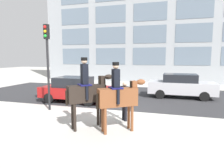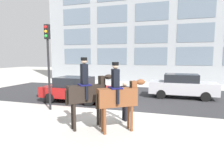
{
  "view_description": "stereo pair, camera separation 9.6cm",
  "coord_description": "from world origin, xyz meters",
  "views": [
    {
      "loc": [
        2.48,
        -9.25,
        2.73
      ],
      "look_at": [
        0.11,
        -1.41,
        1.64
      ],
      "focal_mm": 32.0,
      "sensor_mm": 36.0,
      "label": 1
    },
    {
      "loc": [
        2.57,
        -9.22,
        2.73
      ],
      "look_at": [
        0.11,
        -1.41,
        1.64
      ],
      "focal_mm": 32.0,
      "sensor_mm": 36.0,
      "label": 2
    }
  ],
  "objects": [
    {
      "name": "street_car_far_lane",
      "position": [
        3.1,
        5.03,
        0.82
      ],
      "size": [
        4.37,
        1.88,
        1.62
      ],
      "color": "#B7B7BC",
      "rests_on": "ground_plane"
    },
    {
      "name": "traffic_light",
      "position": [
        -3.62,
        -0.42,
        2.91
      ],
      "size": [
        0.24,
        0.29,
        4.37
      ],
      "color": "black",
      "rests_on": "ground_plane"
    },
    {
      "name": "road_surface",
      "position": [
        0.0,
        4.75,
        0.0
      ],
      "size": [
        24.96,
        8.5,
        0.01
      ],
      "color": "#2D2D30",
      "rests_on": "ground_plane"
    },
    {
      "name": "mounted_horse_companion",
      "position": [
        0.63,
        -2.32,
        1.35
      ],
      "size": [
        1.68,
        1.33,
        2.57
      ],
      "rotation": [
        0.0,
        0.0,
        0.62
      ],
      "color": "brown",
      "rests_on": "ground_plane"
    },
    {
      "name": "street_car_near_lane",
      "position": [
        -3.3,
        1.84,
        0.78
      ],
      "size": [
        4.1,
        2.07,
        1.53
      ],
      "color": "maroon",
      "rests_on": "ground_plane"
    },
    {
      "name": "mounted_horse_lead",
      "position": [
        -0.59,
        -2.33,
        1.44
      ],
      "size": [
        1.55,
        1.47,
        2.74
      ],
      "rotation": [
        0.0,
        0.0,
        0.75
      ],
      "color": "black",
      "rests_on": "ground_plane"
    },
    {
      "name": "pedestrian_bystander",
      "position": [
        0.57,
        -1.05,
        1.01
      ],
      "size": [
        0.58,
        0.88,
        1.71
      ],
      "rotation": [
        0.0,
        0.0,
        -2.3
      ],
      "color": "black",
      "rests_on": "ground_plane"
    },
    {
      "name": "ground_plane",
      "position": [
        0.0,
        0.0,
        0.0
      ],
      "size": [
        80.0,
        80.0,
        0.0
      ],
      "primitive_type": "plane",
      "color": "#B2AFA8"
    }
  ]
}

